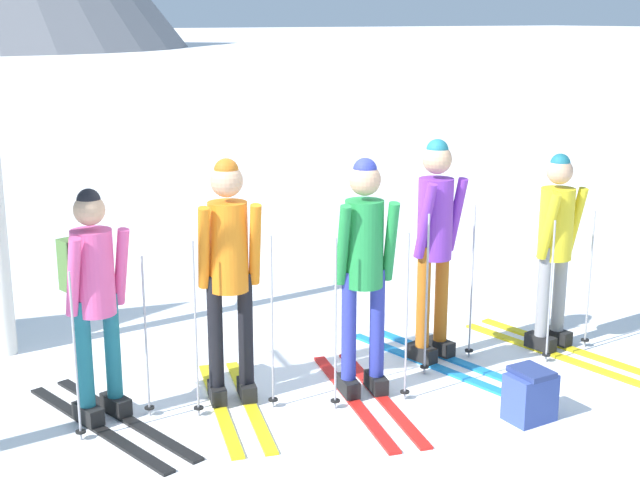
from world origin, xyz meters
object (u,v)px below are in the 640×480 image
(skier_in_pink, at_px, (94,294))
(skier_in_orange, at_px, (229,271))
(skier_in_green, at_px, (364,268))
(skier_in_yellow, at_px, (556,246))
(backpack_on_snow_front, at_px, (530,395))
(skier_in_purple, at_px, (435,240))

(skier_in_pink, height_order, skier_in_orange, skier_in_orange)
(skier_in_orange, height_order, skier_in_green, skier_in_orange)
(skier_in_yellow, xyz_separation_m, backpack_on_snow_front, (-1.11, -0.94, -0.72))
(skier_in_green, relative_size, backpack_on_snow_front, 4.70)
(skier_in_pink, distance_m, skier_in_yellow, 3.75)
(skier_in_green, distance_m, skier_in_purple, 0.92)
(skier_in_green, height_order, skier_in_yellow, skier_in_green)
(skier_in_orange, bearing_deg, skier_in_green, -22.75)
(skier_in_green, bearing_deg, skier_in_purple, 19.06)
(skier_in_pink, xyz_separation_m, backpack_on_snow_front, (2.59, -1.52, -0.73))
(skier_in_purple, xyz_separation_m, backpack_on_snow_front, (-0.09, -1.24, -0.83))
(skier_in_green, relative_size, skier_in_purple, 0.98)
(skier_in_orange, relative_size, skier_in_green, 1.01)
(skier_in_orange, relative_size, skier_in_purple, 0.99)
(skier_in_purple, height_order, backpack_on_snow_front, skier_in_purple)
(backpack_on_snow_front, bearing_deg, skier_in_yellow, 40.20)
(skier_in_purple, distance_m, backpack_on_snow_front, 1.50)
(skier_in_green, distance_m, backpack_on_snow_front, 1.46)
(skier_in_purple, bearing_deg, skier_in_orange, 177.59)
(skier_in_pink, bearing_deg, skier_in_purple, -5.97)
(skier_in_pink, distance_m, backpack_on_snow_front, 3.09)
(skier_in_purple, distance_m, skier_in_yellow, 1.07)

